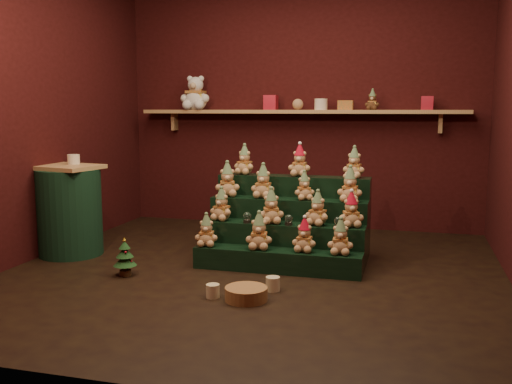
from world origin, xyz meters
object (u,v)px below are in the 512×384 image
(snow_globe_b, at_px, (289,220))
(wicker_basket, at_px, (246,294))
(riser_tier_front, at_px, (277,261))
(mug_left, at_px, (213,291))
(side_table, at_px, (70,211))
(mini_christmas_tree, at_px, (125,257))
(snow_globe_a, at_px, (247,217))
(white_bear, at_px, (196,88))
(brown_bear, at_px, (372,100))
(mug_right, at_px, (273,284))
(snow_globe_c, at_px, (338,222))

(snow_globe_b, relative_size, wicker_basket, 0.30)
(riser_tier_front, relative_size, mug_left, 14.43)
(mug_left, bearing_deg, side_table, 154.16)
(wicker_basket, bearing_deg, side_table, 157.32)
(snow_globe_b, xyz_separation_m, mini_christmas_tree, (-1.21, -0.60, -0.25))
(mug_left, bearing_deg, mini_christmas_tree, 159.30)
(snow_globe_a, bearing_deg, side_table, -175.87)
(mug_left, distance_m, wicker_basket, 0.25)
(snow_globe_b, distance_m, white_bear, 2.42)
(snow_globe_a, height_order, white_bear, white_bear)
(side_table, relative_size, mug_left, 8.52)
(riser_tier_front, bearing_deg, brown_bear, 70.43)
(wicker_basket, bearing_deg, snow_globe_a, 105.77)
(snow_globe_a, xyz_separation_m, snow_globe_b, (0.36, 0.00, -0.00))
(riser_tier_front, distance_m, side_table, 1.99)
(snow_globe_b, distance_m, side_table, 2.02)
(snow_globe_b, xyz_separation_m, white_bear, (-1.43, 1.58, 1.15))
(side_table, bearing_deg, riser_tier_front, 9.37)
(snow_globe_a, distance_m, brown_bear, 2.09)
(mug_right, height_order, white_bear, white_bear)
(mini_christmas_tree, bearing_deg, mug_left, -20.70)
(mini_christmas_tree, height_order, white_bear, white_bear)
(snow_globe_c, bearing_deg, snow_globe_a, 180.00)
(side_table, relative_size, white_bear, 1.72)
(side_table, height_order, mug_right, side_table)
(snow_globe_b, height_order, brown_bear, brown_bear)
(white_bear, bearing_deg, mini_christmas_tree, -85.59)
(riser_tier_front, height_order, mug_right, riser_tier_front)
(wicker_basket, height_order, white_bear, white_bear)
(snow_globe_c, bearing_deg, snow_globe_b, 180.00)
(snow_globe_c, xyz_separation_m, wicker_basket, (-0.52, -0.92, -0.36))
(riser_tier_front, distance_m, mini_christmas_tree, 1.24)
(mug_left, bearing_deg, mug_right, 35.05)
(snow_globe_b, height_order, side_table, side_table)
(snow_globe_a, bearing_deg, brown_bear, 59.72)
(mini_christmas_tree, height_order, mug_right, mini_christmas_tree)
(wicker_basket, relative_size, white_bear, 0.62)
(brown_bear, bearing_deg, snow_globe_a, -115.85)
(snow_globe_b, height_order, white_bear, white_bear)
(snow_globe_c, xyz_separation_m, brown_bear, (0.14, 1.58, 1.02))
(side_table, distance_m, mini_christmas_tree, 0.98)
(snow_globe_a, xyz_separation_m, white_bear, (-1.07, 1.58, 1.15))
(snow_globe_c, relative_size, side_table, 0.11)
(snow_globe_c, distance_m, mini_christmas_tree, 1.76)
(snow_globe_b, xyz_separation_m, mug_right, (0.03, -0.67, -0.35))
(snow_globe_c, distance_m, white_bear, 2.69)
(snow_globe_a, bearing_deg, snow_globe_c, 0.00)
(snow_globe_b, distance_m, wicker_basket, 0.99)
(snow_globe_b, xyz_separation_m, wicker_basket, (-0.10, -0.92, -0.36))
(snow_globe_a, distance_m, side_table, 1.66)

